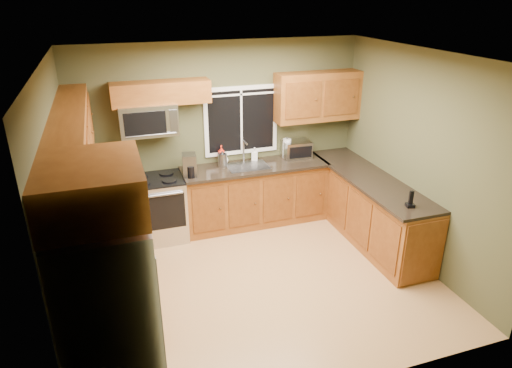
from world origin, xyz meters
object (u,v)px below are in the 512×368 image
range (158,208)px  coffee_maker (190,166)px  paper_towel_roll (287,148)px  soap_bottle_c (224,158)px  microwave (148,119)px  kettle (222,159)px  soap_bottle_a (221,155)px  cordless_phone (410,202)px  soap_bottle_b (255,154)px  toaster_oven (297,149)px  refrigerator (111,316)px

range → coffee_maker: 0.79m
paper_towel_roll → soap_bottle_c: bearing=177.9°
microwave → range: bearing=-90.0°
kettle → soap_bottle_a: (0.01, 0.11, 0.03)m
kettle → cordless_phone: bearing=-48.6°
soap_bottle_a → soap_bottle_b: (0.52, 0.00, -0.04)m
toaster_oven → coffee_maker: 1.72m
refrigerator → cordless_phone: size_ratio=8.64×
microwave → paper_towel_roll: bearing=1.6°
paper_towel_roll → toaster_oven: bearing=-18.1°
refrigerator → range: size_ratio=1.92×
range → microwave: 1.27m
cordless_phone → microwave: bearing=143.8°
paper_towel_roll → cordless_phone: paper_towel_roll is taller
toaster_oven → paper_towel_roll: paper_towel_roll is taller
coffee_maker → soap_bottle_a: (0.53, 0.31, -0.00)m
soap_bottle_a → toaster_oven: bearing=-4.1°
soap_bottle_b → coffee_maker: bearing=-163.6°
soap_bottle_c → refrigerator: bearing=-120.1°
kettle → paper_towel_roll: (1.04, 0.07, 0.04)m
soap_bottle_a → cordless_phone: (1.77, -2.13, -0.08)m
refrigerator → range: (0.69, 2.77, -0.43)m
refrigerator → toaster_oven: refrigerator is taller
kettle → range: bearing=-173.0°
paper_towel_roll → soap_bottle_a: (-1.03, 0.04, -0.01)m
paper_towel_roll → microwave: bearing=-178.4°
kettle → soap_bottle_c: size_ratio=1.45×
microwave → soap_bottle_b: bearing=3.5°
microwave → soap_bottle_b: size_ratio=3.83×
toaster_oven → coffee_maker: bearing=-172.5°
soap_bottle_a → cordless_phone: 2.76m
coffee_maker → kettle: (0.52, 0.20, -0.04)m
microwave → soap_bottle_b: microwave is taller
coffee_maker → soap_bottle_c: 0.65m
range → soap_bottle_a: size_ratio=3.31×
microwave → soap_bottle_c: size_ratio=4.62×
coffee_maker → soap_bottle_c: (0.57, 0.31, -0.06)m
range → cordless_phone: bearing=-34.3°
coffee_maker → range: bearing=170.8°
refrigerator → microwave: microwave is taller
refrigerator → soap_bottle_a: 3.45m
range → toaster_oven: toaster_oven is taller
microwave → kettle: (1.00, -0.01, -0.68)m
range → soap_bottle_b: 1.65m
coffee_maker → soap_bottle_a: size_ratio=1.10×
refrigerator → kettle: bearing=59.7°
refrigerator → soap_bottle_b: refrigerator is taller
refrigerator → paper_towel_roll: (2.73, 2.96, 0.19)m
range → soap_bottle_c: (1.05, 0.23, 0.55)m
soap_bottle_c → coffee_maker: bearing=-151.6°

